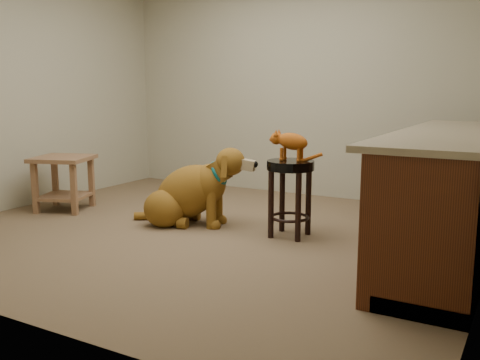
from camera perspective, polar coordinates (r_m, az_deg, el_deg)
The scene contains 8 objects.
floor at distance 4.70m, azimuth -3.77°, elevation -5.60°, with size 4.50×4.00×0.01m, color brown.
room_shell at distance 4.55m, azimuth -4.01°, elevation 15.22°, with size 4.54×4.04×2.62m.
cabinet_run at distance 4.19m, azimuth 21.45°, elevation -1.98°, with size 0.70×2.56×0.94m.
padded_stool at distance 4.49m, azimuth 5.38°, elevation -0.31°, with size 0.40×0.40×0.65m.
wood_stool at distance 4.82m, azimuth 20.30°, elevation -0.69°, with size 0.53×0.53×0.80m.
side_table at distance 5.75m, azimuth -18.31°, elevation 0.52°, with size 0.69×0.69×0.55m.
golden_retriever at distance 4.93m, azimuth -5.39°, elevation -1.43°, with size 1.19×0.68×0.77m.
tabby_kitten at distance 4.45m, azimuth 5.33°, elevation 4.04°, with size 0.45×0.18×0.28m.
Camera 1 is at (2.49, -3.78, 1.25)m, focal length 40.00 mm.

